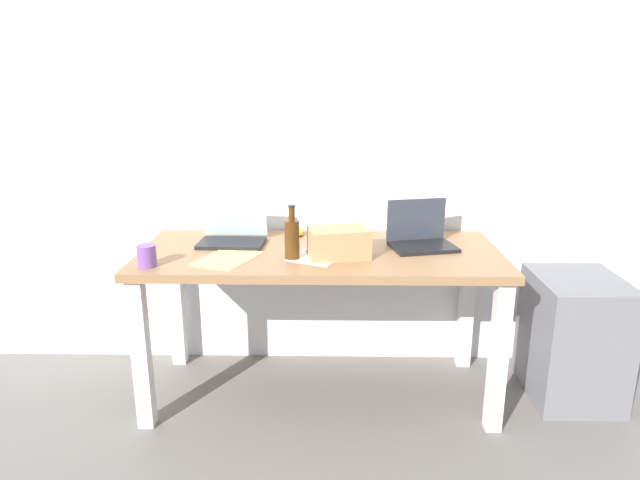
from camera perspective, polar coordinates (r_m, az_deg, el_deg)
name	(u,v)px	position (r m, az deg, el deg)	size (l,w,h in m)	color
ground_plane	(320,391)	(2.97, 0.00, -14.99)	(8.00, 8.00, 0.00)	slate
back_wall	(321,124)	(2.97, 0.14, 11.59)	(5.20, 0.08, 2.60)	white
desk	(320,271)	(2.69, 0.00, -3.14)	(1.69, 0.72, 0.75)	olive
laptop_left	(233,233)	(2.80, -8.78, 0.69)	(0.32, 0.24, 0.22)	black
laptop_right	(420,237)	(2.75, 10.08, 0.31)	(0.34, 0.28, 0.22)	black
beer_bottle	(292,238)	(2.51, -2.83, 0.21)	(0.07, 0.07, 0.25)	#47280F
computer_mouse	(298,232)	(2.91, -2.23, 0.77)	(0.06, 0.10, 0.03)	gold
cardboard_box	(339,243)	(2.54, 1.91, -0.30)	(0.26, 0.17, 0.13)	tan
coffee_mug	(147,256)	(2.53, -17.05, -1.54)	(0.08, 0.08, 0.10)	#724799
paper_sheet_front_left	(227,258)	(2.57, -9.33, -1.84)	(0.21, 0.30, 0.00)	#F4E06B
paper_sheet_center	(319,255)	(2.59, -0.07, -1.47)	(0.21, 0.30, 0.00)	white
paper_sheet_near_back	(334,245)	(2.74, 1.43, -0.51)	(0.21, 0.30, 0.00)	white
filing_cabinet	(573,338)	(3.06, 24.13, -8.99)	(0.40, 0.48, 0.62)	slate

